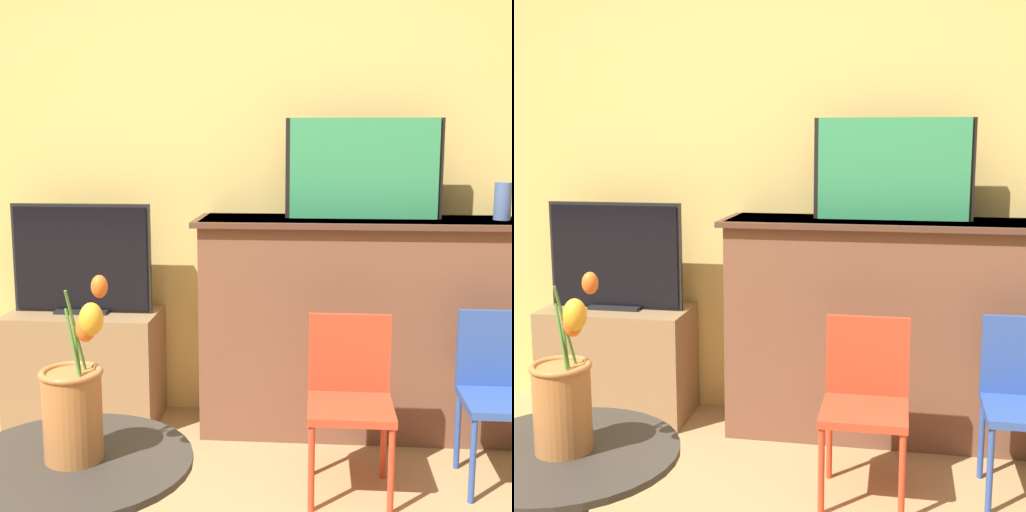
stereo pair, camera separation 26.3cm
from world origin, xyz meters
The scene contains 9 objects.
wall_back centered at (0.00, 2.13, 1.35)m, with size 8.00×0.06×2.70m.
fireplace_mantel centered at (0.47, 1.90, 0.52)m, with size 1.48×0.43×1.00m.
painting centered at (0.49, 1.91, 1.23)m, with size 0.70×0.03×0.45m.
mantel_candle centered at (1.10, 1.90, 1.09)m, with size 0.08×0.08×0.17m.
tv_stand centered at (-0.83, 1.89, 0.27)m, with size 0.71×0.37×0.54m.
tv_monitor centered at (-0.83, 1.90, 0.80)m, with size 0.66×0.12×0.52m.
chair_red centered at (0.41, 1.32, 0.39)m, with size 0.32×0.32×0.68m.
chair_blue centered at (1.02, 1.43, 0.39)m, with size 0.32×0.32×0.68m.
vase_tulips centered at (-0.35, 0.40, 0.67)m, with size 0.20×0.19×0.49m.
Camera 1 is at (0.27, -1.34, 1.36)m, focal length 50.00 mm.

